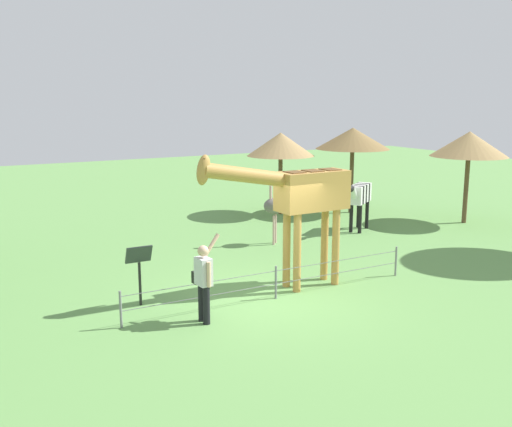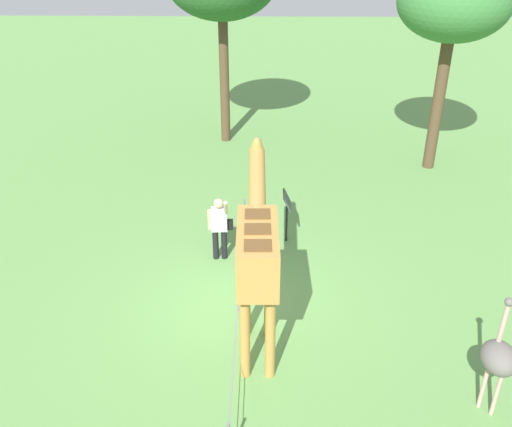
% 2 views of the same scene
% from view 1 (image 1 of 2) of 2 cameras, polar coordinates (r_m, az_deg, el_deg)
% --- Properties ---
extents(ground_plane, '(60.00, 60.00, 0.00)m').
position_cam_1_polar(ground_plane, '(13.32, 1.74, -8.11)').
color(ground_plane, '#60934C').
extents(giraffe, '(3.81, 0.73, 3.27)m').
position_cam_1_polar(giraffe, '(13.50, 4.37, 1.64)').
color(giraffe, '#BC8942').
rests_on(giraffe, ground_plane).
extents(visitor, '(0.58, 0.58, 1.74)m').
position_cam_1_polar(visitor, '(11.69, -5.09, -6.30)').
color(visitor, black).
rests_on(visitor, ground_plane).
extents(zebra, '(1.66, 1.27, 1.66)m').
position_cam_1_polar(zebra, '(19.78, 9.96, 1.64)').
color(zebra, black).
rests_on(zebra, ground_plane).
extents(ostrich, '(0.70, 0.56, 2.25)m').
position_cam_1_polar(ostrich, '(17.73, 1.82, 0.74)').
color(ostrich, '#CC9E93').
rests_on(ostrich, ground_plane).
extents(shade_hut_near, '(2.54, 2.54, 3.09)m').
position_cam_1_polar(shade_hut_near, '(22.16, 2.40, 6.68)').
color(shade_hut_near, brown).
rests_on(shade_hut_near, ground_plane).
extents(shade_hut_far, '(2.80, 2.80, 3.25)m').
position_cam_1_polar(shade_hut_far, '(22.72, 9.34, 7.15)').
color(shade_hut_far, brown).
rests_on(shade_hut_far, ground_plane).
extents(shade_hut_aside, '(2.65, 2.65, 3.23)m').
position_cam_1_polar(shade_hut_aside, '(21.84, 19.94, 6.31)').
color(shade_hut_aside, brown).
rests_on(shade_hut_aside, ground_plane).
extents(info_sign, '(0.56, 0.21, 1.32)m').
position_cam_1_polar(info_sign, '(12.81, -11.25, -4.69)').
color(info_sign, black).
rests_on(info_sign, ground_plane).
extents(wire_fence, '(7.05, 0.05, 0.75)m').
position_cam_1_polar(wire_fence, '(13.13, 1.94, -6.55)').
color(wire_fence, slate).
rests_on(wire_fence, ground_plane).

